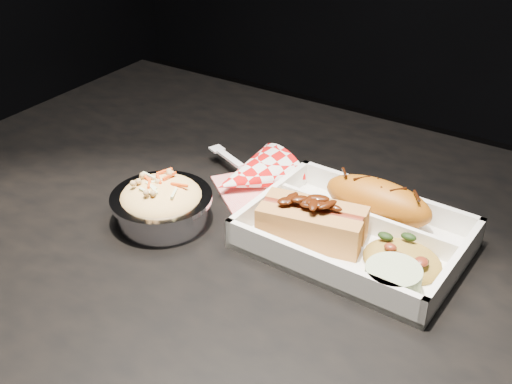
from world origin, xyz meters
TOP-DOWN VIEW (x-y plane):
  - dining_table at (0.00, 0.00)m, footprint 1.20×0.80m
  - food_tray at (0.05, 0.05)m, footprint 0.26×0.19m
  - fried_pastry at (0.05, 0.10)m, footprint 0.14×0.06m
  - hotdog at (0.00, 0.02)m, footprint 0.13×0.08m
  - fried_rice_mound at (0.11, 0.03)m, footprint 0.09×0.08m
  - cupcake_liner at (0.12, -0.02)m, footprint 0.06×0.06m
  - foil_coleslaw_cup at (-0.18, -0.04)m, footprint 0.13×0.13m
  - napkin_fork at (-0.13, 0.09)m, footprint 0.18×0.15m

SIDE VIEW (x-z plane):
  - dining_table at x=0.00m, z-range 0.28..1.03m
  - food_tray at x=0.05m, z-range 0.74..0.78m
  - napkin_fork at x=-0.13m, z-range 0.72..0.82m
  - cupcake_liner at x=0.12m, z-range 0.76..0.79m
  - fried_rice_mound at x=0.11m, z-range 0.76..0.79m
  - foil_coleslaw_cup at x=-0.18m, z-range 0.75..0.81m
  - hotdog at x=0.00m, z-range 0.75..0.81m
  - fried_pastry at x=0.05m, z-range 0.76..0.81m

